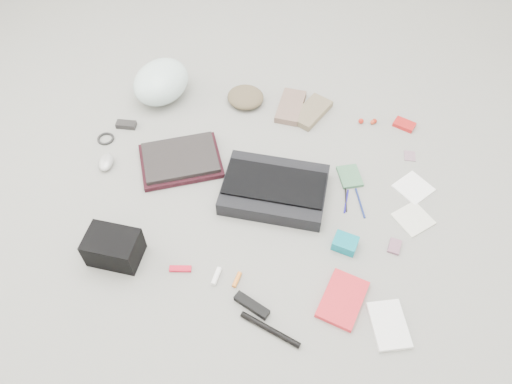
% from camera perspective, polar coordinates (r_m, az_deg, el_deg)
% --- Properties ---
extents(ground_plane, '(4.00, 4.00, 0.00)m').
position_cam_1_polar(ground_plane, '(2.17, -0.00, -0.80)').
color(ground_plane, gray).
extents(messenger_bag, '(0.44, 0.32, 0.07)m').
position_cam_1_polar(messenger_bag, '(2.16, 2.11, 0.29)').
color(messenger_bag, black).
rests_on(messenger_bag, ground_plane).
extents(bag_flap, '(0.43, 0.20, 0.01)m').
position_cam_1_polar(bag_flap, '(2.13, 2.14, 0.98)').
color(bag_flap, black).
rests_on(bag_flap, messenger_bag).
extents(laptop_sleeve, '(0.44, 0.40, 0.03)m').
position_cam_1_polar(laptop_sleeve, '(2.32, -8.58, 3.52)').
color(laptop_sleeve, black).
rests_on(laptop_sleeve, ground_plane).
extents(laptop, '(0.40, 0.36, 0.02)m').
position_cam_1_polar(laptop, '(2.30, -8.65, 3.90)').
color(laptop, black).
rests_on(laptop, laptop_sleeve).
extents(bike_helmet, '(0.34, 0.38, 0.19)m').
position_cam_1_polar(bike_helmet, '(2.60, -10.79, 12.26)').
color(bike_helmet, white).
rests_on(bike_helmet, ground_plane).
extents(beanie, '(0.23, 0.22, 0.07)m').
position_cam_1_polar(beanie, '(2.57, -1.21, 10.79)').
color(beanie, brown).
rests_on(beanie, ground_plane).
extents(mitten_left, '(0.13, 0.24, 0.03)m').
position_cam_1_polar(mitten_left, '(2.54, 3.98, 9.70)').
color(mitten_left, '#7F6355').
rests_on(mitten_left, ground_plane).
extents(mitten_right, '(0.20, 0.25, 0.03)m').
position_cam_1_polar(mitten_right, '(2.53, 6.36, 9.09)').
color(mitten_right, '#776850').
rests_on(mitten_right, ground_plane).
extents(power_brick, '(0.10, 0.05, 0.03)m').
position_cam_1_polar(power_brick, '(2.53, -14.62, 7.46)').
color(power_brick, black).
rests_on(power_brick, ground_plane).
extents(cable_coil, '(0.11, 0.11, 0.01)m').
position_cam_1_polar(cable_coil, '(2.50, -16.81, 5.86)').
color(cable_coil, black).
rests_on(cable_coil, ground_plane).
extents(mouse, '(0.08, 0.12, 0.04)m').
position_cam_1_polar(mouse, '(2.38, -16.77, 3.30)').
color(mouse, '#AAAAAA').
rests_on(mouse, ground_plane).
extents(camera_bag, '(0.21, 0.15, 0.13)m').
position_cam_1_polar(camera_bag, '(2.04, -15.96, -6.12)').
color(camera_bag, black).
rests_on(camera_bag, ground_plane).
extents(multitool, '(0.09, 0.04, 0.01)m').
position_cam_1_polar(multitool, '(2.01, -8.64, -8.67)').
color(multitool, red).
rests_on(multitool, ground_plane).
extents(toiletry_tube_white, '(0.03, 0.08, 0.02)m').
position_cam_1_polar(toiletry_tube_white, '(1.97, -4.56, -9.57)').
color(toiletry_tube_white, white).
rests_on(toiletry_tube_white, ground_plane).
extents(toiletry_tube_orange, '(0.03, 0.07, 0.02)m').
position_cam_1_polar(toiletry_tube_orange, '(1.96, -2.20, -9.97)').
color(toiletry_tube_orange, orange).
rests_on(toiletry_tube_orange, ground_plane).
extents(u_lock, '(0.15, 0.09, 0.03)m').
position_cam_1_polar(u_lock, '(1.91, -0.48, -12.82)').
color(u_lock, black).
rests_on(u_lock, ground_plane).
extents(bike_pump, '(0.24, 0.10, 0.02)m').
position_cam_1_polar(bike_pump, '(1.87, 1.63, -15.45)').
color(bike_pump, black).
rests_on(bike_pump, ground_plane).
extents(book_red, '(0.19, 0.24, 0.02)m').
position_cam_1_polar(book_red, '(1.95, 9.87, -11.99)').
color(book_red, red).
rests_on(book_red, ground_plane).
extents(book_white, '(0.17, 0.21, 0.02)m').
position_cam_1_polar(book_white, '(1.94, 14.96, -14.48)').
color(book_white, white).
rests_on(book_white, ground_plane).
extents(notepad, '(0.13, 0.15, 0.01)m').
position_cam_1_polar(notepad, '(2.28, 10.66, 1.77)').
color(notepad, '#3E6F4D').
rests_on(notepad, ground_plane).
extents(pen_blue, '(0.01, 0.13, 0.01)m').
position_cam_1_polar(pen_blue, '(2.20, 10.28, -1.06)').
color(pen_blue, '#19128D').
rests_on(pen_blue, ground_plane).
extents(pen_black, '(0.02, 0.13, 0.01)m').
position_cam_1_polar(pen_black, '(2.20, 10.24, -0.85)').
color(pen_black, black).
rests_on(pen_black, ground_plane).
extents(pen_navy, '(0.06, 0.15, 0.01)m').
position_cam_1_polar(pen_navy, '(2.20, 11.82, -1.24)').
color(pen_navy, navy).
rests_on(pen_navy, ground_plane).
extents(accordion_wallet, '(0.11, 0.10, 0.05)m').
position_cam_1_polar(accordion_wallet, '(2.05, 10.15, -5.80)').
color(accordion_wallet, '#097E92').
rests_on(accordion_wallet, ground_plane).
extents(card_deck, '(0.06, 0.08, 0.01)m').
position_cam_1_polar(card_deck, '(2.11, 15.56, -6.01)').
color(card_deck, '#8E5F75').
rests_on(card_deck, ground_plane).
extents(napkin_top, '(0.19, 0.19, 0.01)m').
position_cam_1_polar(napkin_top, '(2.31, 17.55, 0.45)').
color(napkin_top, white).
rests_on(napkin_top, ground_plane).
extents(napkin_bottom, '(0.19, 0.19, 0.01)m').
position_cam_1_polar(napkin_bottom, '(2.21, 17.51, -2.95)').
color(napkin_bottom, silver).
rests_on(napkin_bottom, ground_plane).
extents(lollipop_a, '(0.03, 0.03, 0.03)m').
position_cam_1_polar(lollipop_a, '(2.52, 11.91, 7.94)').
color(lollipop_a, '#B21C11').
rests_on(lollipop_a, ground_plane).
extents(lollipop_b, '(0.03, 0.03, 0.02)m').
position_cam_1_polar(lollipop_b, '(2.53, 13.17, 7.77)').
color(lollipop_b, '#C14023').
rests_on(lollipop_b, ground_plane).
extents(lollipop_c, '(0.03, 0.03, 0.02)m').
position_cam_1_polar(lollipop_c, '(2.54, 13.38, 7.89)').
color(lollipop_c, '#991B0C').
rests_on(lollipop_c, ground_plane).
extents(altoids_tin, '(0.12, 0.09, 0.02)m').
position_cam_1_polar(altoids_tin, '(2.56, 16.59, 7.40)').
color(altoids_tin, red).
rests_on(altoids_tin, ground_plane).
extents(stamp_sheet, '(0.05, 0.06, 0.00)m').
position_cam_1_polar(stamp_sheet, '(2.44, 17.17, 3.96)').
color(stamp_sheet, gray).
rests_on(stamp_sheet, ground_plane).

